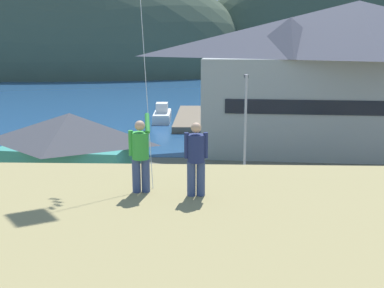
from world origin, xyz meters
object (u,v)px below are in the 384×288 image
Objects in this scene: moored_boat_wharfside at (162,115)px; parked_car_mid_row_near at (185,185)px; parked_car_back_row_left at (261,225)px; harbor_lodge at (354,73)px; person_kite_flyer at (140,153)px; parked_car_back_row_right at (355,197)px; storage_shed_near_lot at (71,153)px; parking_light_pole at (245,123)px; person_companion at (196,157)px; moored_boat_outer_mooring at (222,113)px; wharf_dock at (190,118)px.

moored_boat_wharfside reaches higher than parked_car_mid_row_near.
parked_car_back_row_left is (7.66, -33.31, 0.34)m from moored_boat_wharfside.
person_kite_flyer is (-13.73, -29.07, 0.14)m from harbor_lodge.
parked_car_back_row_right is 17.33m from person_kite_flyer.
storage_shed_near_lot is 1.19× the size of parking_light_pole.
parking_light_pole is at bearing -132.22° from harbor_lodge.
person_companion is (1.32, -0.23, -0.02)m from person_kite_flyer.
moored_boat_outer_mooring is 26.17m from parking_light_pole.
parked_car_back_row_right and parked_car_back_row_left have the same top height.
parking_light_pole is (-0.10, 8.97, 3.10)m from parked_car_back_row_left.
moored_boat_outer_mooring is 1.97× the size of parked_car_mid_row_near.
parked_car_back_row_left is 2.34× the size of person_kite_flyer.
harbor_lodge is at bearing 63.88° from parked_car_back_row_left.
moored_boat_outer_mooring is 1.19× the size of parking_light_pole.
person_kite_flyer reaches higher than parked_car_back_row_right.
harbor_lodge reaches higher than person_companion.
moored_boat_outer_mooring is at bearing 101.25° from parked_car_back_row_right.
person_kite_flyer reaches higher than parked_car_back_row_left.
parking_light_pole is (-9.79, -10.79, -2.37)m from harbor_lodge.
moored_boat_wharfside is at bearing -167.05° from moored_boat_outer_mooring.
moored_boat_outer_mooring is 4.83× the size of person_companion.
person_companion is (-2.00, -44.45, 5.93)m from moored_boat_outer_mooring.
person_kite_flyer is at bearing -68.23° from storage_shed_near_lot.
parked_car_mid_row_near is at bearing -140.32° from parking_light_pole.
harbor_lodge reaches higher than moored_boat_outer_mooring.
person_companion is at bearing -64.67° from storage_shed_near_lot.
person_companion is (-2.62, -18.51, 2.49)m from parking_light_pole.
parking_light_pole is at bearing 39.68° from parked_car_mid_row_near.
person_kite_flyer is at bearing -94.31° from moored_boat_outer_mooring.
harbor_lodge is 3.21× the size of storage_shed_near_lot.
harbor_lodge is 1.76× the size of wharf_dock.
parking_light_pole reaches higher than parked_car_back_row_left.
moored_boat_outer_mooring reaches higher than parked_car_mid_row_near.
parked_car_mid_row_near is 0.61× the size of parking_light_pole.
parked_car_back_row_right is (6.13, -30.82, 0.34)m from moored_boat_outer_mooring.
parked_car_mid_row_near is at bearing 88.88° from person_kite_flyer.
person_kite_flyer is at bearing -85.14° from moored_boat_wharfside.
parked_car_back_row_right is (13.08, -29.22, 0.34)m from moored_boat_wharfside.
parked_car_back_row_left is (0.71, -34.91, 0.34)m from moored_boat_outer_mooring.
wharf_dock is at bearing 91.42° from parked_car_mid_row_near.
storage_shed_near_lot is 4.81× the size of person_companion.
wharf_dock is 3.58× the size of parked_car_mid_row_near.
parked_car_mid_row_near is (0.68, -27.54, 0.71)m from wharf_dock.
parked_car_back_row_left is at bearing 74.12° from person_companion.
moored_boat_wharfside is 0.70× the size of moored_boat_outer_mooring.
harbor_lodge reaches higher than parking_light_pole.
harbor_lodge is 22.77m from moored_boat_wharfside.
wharf_dock is 31.02m from parked_car_back_row_right.
parked_car_mid_row_near is (3.92, -27.36, 0.34)m from moored_boat_wharfside.
harbor_lodge is at bearing 67.06° from person_companion.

